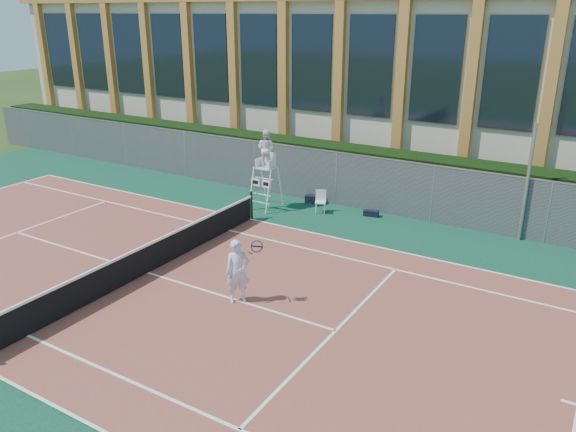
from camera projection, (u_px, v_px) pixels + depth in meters
The scene contains 13 objects.
ground at pixel (148, 274), 17.11m from camera, with size 120.00×120.00×0.00m, color #233814.
apron at pixel (170, 262), 17.91m from camera, with size 36.00×20.00×0.01m, color #0C3729.
tennis_court at pixel (148, 273), 17.10m from camera, with size 23.77×10.97×0.02m, color brown.
tennis_net at pixel (146, 258), 16.92m from camera, with size 0.10×11.30×1.10m.
fence at pixel (294, 172), 23.81m from camera, with size 40.00×0.06×2.20m, color #595E60, non-canonical shape.
hedge at pixel (308, 166), 24.77m from camera, with size 40.00×1.40×2.20m, color black.
building at pixel (380, 78), 30.12m from camera, with size 45.00×10.60×8.22m.
steel_pole at pixel (527, 184), 18.94m from camera, with size 0.12×0.12×4.10m, color #9EA0A5.
umpire_chair at pixel (266, 151), 22.08m from camera, with size 0.90×1.39×3.23m.
plastic_chair at pixel (321, 199), 22.17m from camera, with size 0.54×0.54×0.89m.
sports_bag_near at pixel (314, 199), 23.31m from camera, with size 0.76×0.30×0.32m, color black.
sports_bag_far at pixel (371, 213), 21.85m from camera, with size 0.58×0.25×0.23m, color black.
tennis_player at pixel (238, 271), 15.13m from camera, with size 1.05×0.84×1.80m.
Camera 1 is at (11.65, -11.03, 7.53)m, focal length 35.00 mm.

